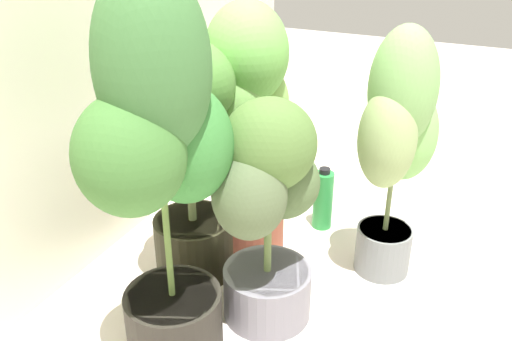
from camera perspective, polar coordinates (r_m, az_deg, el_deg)
The scene contains 7 objects.
ground_plane at distance 1.77m, azimuth 6.79°, elevation -15.41°, with size 8.00×8.00×0.00m, color silver.
potted_plant_back_center at distance 1.72m, azimuth -7.61°, elevation 2.16°, with size 0.43×0.41×0.82m.
potted_plant_back_right at distance 1.85m, azimuth -0.86°, elevation 5.69°, with size 0.40×0.37×0.90m.
potted_plant_back_left at distance 1.34m, azimuth -10.09°, elevation 1.77°, with size 0.50×0.38×1.07m.
potted_plant_front_right at distance 1.77m, azimuth 14.59°, elevation 3.43°, with size 0.35×0.27×0.86m.
potted_plant_center at distance 1.55m, azimuth 1.13°, elevation -3.59°, with size 0.41×0.35×0.71m.
nutrient_bottle at distance 2.15m, azimuth 7.03°, elevation -3.02°, with size 0.08×0.08×0.26m.
Camera 1 is at (-1.27, -0.36, 1.17)m, focal length 38.18 mm.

